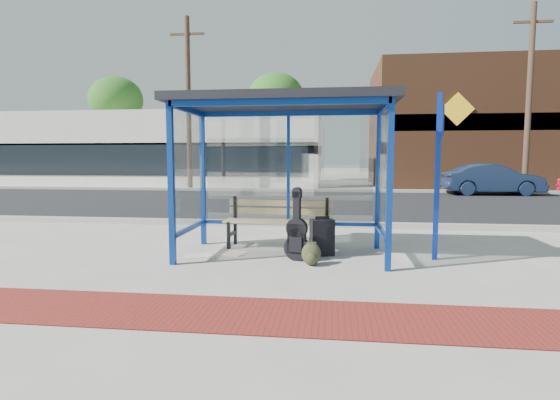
# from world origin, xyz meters

# --- Properties ---
(ground) EXTENTS (120.00, 120.00, 0.00)m
(ground) POSITION_xyz_m (0.00, 0.00, 0.00)
(ground) COLOR #B2ADA0
(ground) RESTS_ON ground
(brick_paver_strip) EXTENTS (60.00, 1.00, 0.01)m
(brick_paver_strip) POSITION_xyz_m (0.00, -2.60, 0.01)
(brick_paver_strip) COLOR maroon
(brick_paver_strip) RESTS_ON ground
(curb_near) EXTENTS (60.00, 0.25, 0.12)m
(curb_near) POSITION_xyz_m (0.00, 2.90, 0.06)
(curb_near) COLOR gray
(curb_near) RESTS_ON ground
(street_asphalt) EXTENTS (60.00, 10.00, 0.00)m
(street_asphalt) POSITION_xyz_m (0.00, 8.00, 0.00)
(street_asphalt) COLOR black
(street_asphalt) RESTS_ON ground
(curb_far) EXTENTS (60.00, 0.25, 0.12)m
(curb_far) POSITION_xyz_m (0.00, 13.10, 0.06)
(curb_far) COLOR gray
(curb_far) RESTS_ON ground
(far_sidewalk) EXTENTS (60.00, 4.00, 0.01)m
(far_sidewalk) POSITION_xyz_m (0.00, 15.00, 0.00)
(far_sidewalk) COLOR #B2ADA0
(far_sidewalk) RESTS_ON ground
(bus_shelter) EXTENTS (3.30, 1.80, 2.42)m
(bus_shelter) POSITION_xyz_m (0.00, 0.07, 2.07)
(bus_shelter) COLOR navy
(bus_shelter) RESTS_ON ground
(storefront_white) EXTENTS (18.00, 6.04, 4.00)m
(storefront_white) POSITION_xyz_m (-9.00, 17.99, 2.00)
(storefront_white) COLOR silver
(storefront_white) RESTS_ON ground
(storefront_brown) EXTENTS (10.00, 7.08, 6.40)m
(storefront_brown) POSITION_xyz_m (8.00, 18.49, 3.20)
(storefront_brown) COLOR #59331E
(storefront_brown) RESTS_ON ground
(tree_left) EXTENTS (3.60, 3.60, 7.03)m
(tree_left) POSITION_xyz_m (-14.00, 22.00, 5.45)
(tree_left) COLOR #4C3826
(tree_left) RESTS_ON ground
(tree_mid) EXTENTS (3.60, 3.60, 7.03)m
(tree_mid) POSITION_xyz_m (-3.00, 22.00, 5.45)
(tree_mid) COLOR #4C3826
(tree_mid) RESTS_ON ground
(tree_right) EXTENTS (3.60, 3.60, 7.03)m
(tree_right) POSITION_xyz_m (12.50, 22.00, 5.45)
(tree_right) COLOR #4C3826
(tree_right) RESTS_ON ground
(utility_pole_west) EXTENTS (1.60, 0.24, 8.00)m
(utility_pole_west) POSITION_xyz_m (-6.00, 13.40, 4.11)
(utility_pole_west) COLOR #4C3826
(utility_pole_west) RESTS_ON ground
(utility_pole_east) EXTENTS (1.60, 0.24, 8.00)m
(utility_pole_east) POSITION_xyz_m (9.00, 13.40, 4.11)
(utility_pole_east) COLOR #4C3826
(utility_pole_east) RESTS_ON ground
(bench) EXTENTS (1.83, 0.56, 0.85)m
(bench) POSITION_xyz_m (-0.15, 0.61, 0.48)
(bench) COLOR black
(bench) RESTS_ON ground
(guitar_bag) EXTENTS (0.39, 0.20, 1.02)m
(guitar_bag) POSITION_xyz_m (0.23, -0.29, 0.37)
(guitar_bag) COLOR black
(guitar_bag) RESTS_ON ground
(suitcase) EXTENTS (0.40, 0.32, 0.62)m
(suitcase) POSITION_xyz_m (0.60, 0.10, 0.29)
(suitcase) COLOR black
(suitcase) RESTS_ON ground
(backpack) EXTENTS (0.29, 0.27, 0.33)m
(backpack) POSITION_xyz_m (0.46, -0.56, 0.16)
(backpack) COLOR #2C2E19
(backpack) RESTS_ON ground
(sign_post) EXTENTS (0.15, 0.30, 2.46)m
(sign_post) POSITION_xyz_m (2.29, 0.01, 1.38)
(sign_post) COLOR navy
(sign_post) RESTS_ON ground
(newspaper_a) EXTENTS (0.48, 0.44, 0.01)m
(newspaper_a) POSITION_xyz_m (-1.30, -0.17, 0.00)
(newspaper_a) COLOR white
(newspaper_a) RESTS_ON ground
(newspaper_b) EXTENTS (0.42, 0.48, 0.01)m
(newspaper_b) POSITION_xyz_m (-0.79, 0.04, 0.00)
(newspaper_b) COLOR white
(newspaper_b) RESTS_ON ground
(newspaper_c) EXTENTS (0.50, 0.48, 0.01)m
(newspaper_c) POSITION_xyz_m (0.20, 0.40, 0.00)
(newspaper_c) COLOR white
(newspaper_c) RESTS_ON ground
(parked_car) EXTENTS (3.92, 1.52, 1.27)m
(parked_car) POSITION_xyz_m (7.25, 12.23, 0.64)
(parked_car) COLOR #192746
(parked_car) RESTS_ON ground
(fire_hydrant) EXTENTS (0.30, 0.19, 0.65)m
(fire_hydrant) POSITION_xyz_m (10.42, 13.41, 0.35)
(fire_hydrant) COLOR #A70B1B
(fire_hydrant) RESTS_ON ground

